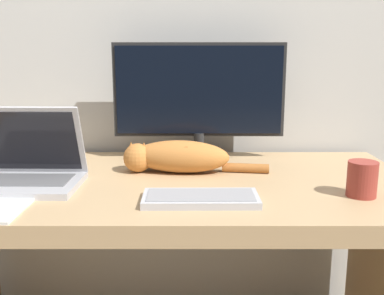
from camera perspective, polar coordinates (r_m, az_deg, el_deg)
The scene contains 7 objects.
wall_back at distance 1.88m, azimuth -2.38°, elevation 16.63°, with size 6.40×0.06×2.60m.
desk at distance 1.53m, azimuth -2.94°, elevation -9.38°, with size 1.62×0.80×0.74m.
monitor at distance 1.71m, azimuth 1.16°, elevation 6.22°, with size 0.65×0.20×0.44m.
laptop at distance 1.49m, azimuth -20.08°, elevation -2.71°, with size 0.34×0.25×0.25m.
external_keyboard at distance 1.26m, azimuth 1.35°, elevation -6.47°, with size 0.32×0.14×0.02m.
cat at distance 1.55m, azimuth -1.79°, elevation -1.09°, with size 0.50×0.18×0.11m.
coffee_mug at distance 1.38m, azimuth 21.04°, elevation -3.78°, with size 0.09×0.09×0.10m.
Camera 1 is at (0.08, -1.02, 1.16)m, focal length 42.00 mm.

